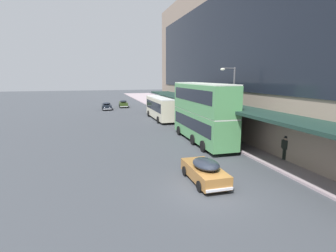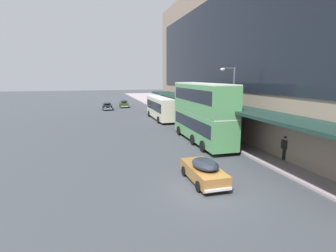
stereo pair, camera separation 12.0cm
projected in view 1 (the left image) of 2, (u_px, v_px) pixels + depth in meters
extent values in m
plane|color=#3E4248|center=(209.00, 194.00, 14.66)|extent=(240.00, 240.00, 0.00)
cube|color=#1B322B|center=(308.00, 124.00, 15.74)|extent=(3.20, 72.00, 0.24)
cube|color=beige|center=(161.00, 108.00, 39.81)|extent=(2.62, 10.21, 2.93)
cube|color=black|center=(161.00, 105.00, 39.75)|extent=(2.66, 9.39, 1.29)
cube|color=silver|center=(161.00, 98.00, 39.53)|extent=(2.52, 10.21, 0.12)
cube|color=black|center=(154.00, 97.00, 44.44)|extent=(1.28, 0.07, 0.36)
cylinder|color=black|center=(149.00, 114.00, 42.99)|extent=(0.26, 1.00, 1.00)
cylinder|color=black|center=(164.00, 113.00, 43.68)|extent=(0.26, 1.00, 1.00)
cylinder|color=black|center=(158.00, 120.00, 36.72)|extent=(0.26, 1.00, 1.00)
cylinder|color=black|center=(176.00, 119.00, 37.41)|extent=(0.26, 1.00, 1.00)
cube|color=#53985A|center=(202.00, 126.00, 25.97)|extent=(2.63, 10.80, 2.64)
cube|color=black|center=(202.00, 122.00, 25.92)|extent=(2.65, 9.94, 1.16)
cube|color=silver|center=(202.00, 112.00, 25.72)|extent=(2.53, 10.80, 0.12)
cube|color=#53985A|center=(202.00, 98.00, 25.47)|extent=(2.63, 10.80, 2.64)
cube|color=black|center=(202.00, 95.00, 25.41)|extent=(2.65, 9.94, 1.16)
cube|color=silver|center=(203.00, 84.00, 25.22)|extent=(2.53, 10.80, 0.12)
cube|color=black|center=(185.00, 85.00, 30.41)|extent=(1.21, 0.08, 0.36)
cylinder|color=black|center=(179.00, 131.00, 29.35)|extent=(0.27, 1.00, 1.00)
cylinder|color=black|center=(199.00, 129.00, 29.97)|extent=(0.27, 1.00, 1.00)
cylinder|color=black|center=(203.00, 146.00, 22.72)|extent=(0.27, 1.00, 1.00)
cylinder|color=black|center=(228.00, 144.00, 23.34)|extent=(0.27, 1.00, 1.00)
cylinder|color=black|center=(193.00, 140.00, 25.12)|extent=(0.27, 1.00, 1.00)
cylinder|color=black|center=(216.00, 138.00, 25.73)|extent=(0.27, 1.00, 1.00)
cube|color=#A16B33|center=(204.00, 173.00, 16.21)|extent=(1.74, 4.12, 0.76)
ellipsoid|color=#1E232D|center=(206.00, 164.00, 15.90)|extent=(1.52, 2.27, 0.55)
cube|color=silver|center=(192.00, 165.00, 18.24)|extent=(1.61, 0.14, 0.14)
cube|color=silver|center=(220.00, 190.00, 14.26)|extent=(1.61, 0.14, 0.14)
sphere|color=silver|center=(186.00, 162.00, 18.04)|extent=(0.18, 0.18, 0.18)
sphere|color=silver|center=(199.00, 161.00, 18.29)|extent=(0.18, 0.18, 0.18)
cylinder|color=black|center=(185.00, 171.00, 17.24)|extent=(0.15, 0.64, 0.64)
cylinder|color=black|center=(208.00, 169.00, 17.69)|extent=(0.15, 0.64, 0.64)
cylinder|color=black|center=(199.00, 186.00, 14.83)|extent=(0.15, 0.64, 0.64)
cylinder|color=black|center=(226.00, 183.00, 15.28)|extent=(0.15, 0.64, 0.64)
cube|color=#2B3F16|center=(123.00, 104.00, 56.58)|extent=(1.93, 4.77, 0.82)
ellipsoid|color=#1E232D|center=(123.00, 101.00, 56.23)|extent=(1.61, 2.66, 0.61)
cube|color=silver|center=(123.00, 104.00, 58.92)|extent=(1.59, 0.21, 0.14)
cube|color=silver|center=(124.00, 107.00, 54.34)|extent=(1.59, 0.21, 0.14)
sphere|color=silver|center=(121.00, 103.00, 58.73)|extent=(0.18, 0.18, 0.18)
sphere|color=silver|center=(125.00, 103.00, 58.93)|extent=(0.18, 0.18, 0.18)
cylinder|color=black|center=(119.00, 105.00, 57.84)|extent=(0.18, 0.65, 0.64)
cylinder|color=black|center=(127.00, 105.00, 58.21)|extent=(0.18, 0.65, 0.64)
cylinder|color=black|center=(120.00, 106.00, 55.06)|extent=(0.18, 0.65, 0.64)
cylinder|color=black|center=(128.00, 106.00, 55.43)|extent=(0.18, 0.65, 0.64)
cube|color=black|center=(107.00, 106.00, 52.20)|extent=(1.75, 4.36, 0.80)
ellipsoid|color=#1E232D|center=(107.00, 103.00, 52.29)|extent=(1.53, 2.40, 0.50)
cube|color=silver|center=(107.00, 109.00, 50.14)|extent=(1.62, 0.14, 0.14)
cube|color=silver|center=(106.00, 107.00, 54.34)|extent=(1.62, 0.14, 0.14)
sphere|color=silver|center=(110.00, 107.00, 50.24)|extent=(0.18, 0.18, 0.18)
sphere|color=silver|center=(105.00, 108.00, 49.99)|extent=(0.18, 0.18, 0.18)
cylinder|color=black|center=(112.00, 109.00, 51.20)|extent=(0.15, 0.64, 0.64)
cylinder|color=black|center=(103.00, 109.00, 50.76)|extent=(0.15, 0.64, 0.64)
cylinder|color=black|center=(111.00, 107.00, 53.75)|extent=(0.15, 0.64, 0.64)
cylinder|color=black|center=(102.00, 107.00, 53.30)|extent=(0.15, 0.64, 0.64)
cylinder|color=black|center=(286.00, 155.00, 20.05)|extent=(0.16, 0.16, 0.85)
cylinder|color=black|center=(283.00, 154.00, 20.16)|extent=(0.16, 0.16, 0.85)
cube|color=black|center=(285.00, 145.00, 19.96)|extent=(0.41, 0.47, 0.70)
cylinder|color=black|center=(289.00, 145.00, 19.78)|extent=(0.10, 0.10, 0.63)
cylinder|color=black|center=(282.00, 144.00, 20.13)|extent=(0.10, 0.10, 0.63)
sphere|color=tan|center=(286.00, 139.00, 19.87)|extent=(0.22, 0.22, 0.22)
cylinder|color=black|center=(286.00, 138.00, 19.86)|extent=(0.33, 0.33, 0.02)
cylinder|color=black|center=(286.00, 137.00, 19.85)|extent=(0.21, 0.21, 0.12)
cylinder|color=#4C4C51|center=(233.00, 107.00, 24.19)|extent=(0.16, 0.16, 7.14)
cylinder|color=#4C4C51|center=(229.00, 68.00, 23.39)|extent=(1.20, 0.10, 0.10)
ellipsoid|color=silver|center=(223.00, 69.00, 23.24)|extent=(0.44, 0.28, 0.20)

